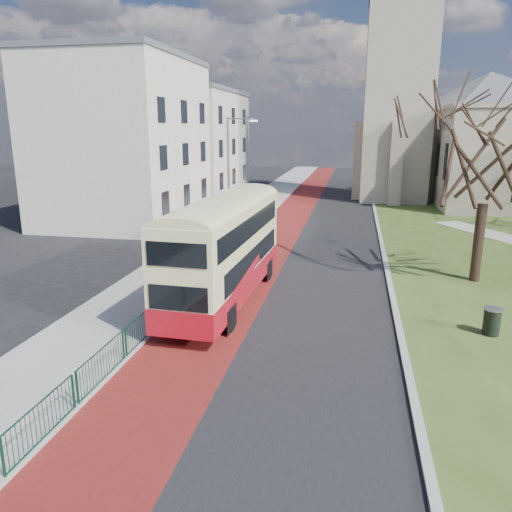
% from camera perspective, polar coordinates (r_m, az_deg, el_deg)
% --- Properties ---
extents(ground, '(160.00, 160.00, 0.00)m').
position_cam_1_polar(ground, '(18.17, -3.19, -9.77)').
color(ground, black).
rests_on(ground, ground).
extents(road_carriageway, '(9.00, 120.00, 0.01)m').
position_cam_1_polar(road_carriageway, '(36.89, 6.78, 2.76)').
color(road_carriageway, black).
rests_on(road_carriageway, ground).
extents(bus_lane, '(3.40, 120.00, 0.01)m').
position_cam_1_polar(bus_lane, '(37.18, 2.62, 2.94)').
color(bus_lane, '#591414').
rests_on(bus_lane, ground).
extents(pavement_west, '(4.00, 120.00, 0.12)m').
position_cam_1_polar(pavement_west, '(37.91, -3.07, 3.24)').
color(pavement_west, gray).
rests_on(pavement_west, ground).
extents(kerb_west, '(0.25, 120.00, 0.13)m').
position_cam_1_polar(kerb_west, '(37.47, -0.10, 3.14)').
color(kerb_west, '#999993').
rests_on(kerb_west, ground).
extents(kerb_east, '(0.25, 80.00, 0.13)m').
position_cam_1_polar(kerb_east, '(38.79, 13.82, 3.10)').
color(kerb_east, '#999993').
rests_on(kerb_east, ground).
extents(pedestrian_railing, '(0.07, 24.00, 1.12)m').
position_cam_1_polar(pedestrian_railing, '(22.35, -8.03, -3.64)').
color(pedestrian_railing, '#0D3A27').
rests_on(pedestrian_railing, ground).
extents(gothic_church, '(16.38, 18.00, 40.00)m').
position_cam_1_polar(gothic_church, '(54.96, 21.15, 19.53)').
color(gothic_church, gray).
rests_on(gothic_church, ground).
extents(street_block_near, '(10.30, 14.30, 13.00)m').
position_cam_1_polar(street_block_near, '(42.16, -14.75, 12.77)').
color(street_block_near, beige).
rests_on(street_block_near, ground).
extents(street_block_far, '(10.30, 16.30, 11.50)m').
position_cam_1_polar(street_block_far, '(57.03, -7.61, 12.69)').
color(street_block_far, beige).
rests_on(street_block_far, ground).
extents(streetlamp, '(2.13, 0.18, 8.00)m').
position_cam_1_polar(streetlamp, '(35.19, -2.93, 9.83)').
color(streetlamp, gray).
rests_on(streetlamp, pavement_west).
extents(bus, '(2.90, 10.73, 4.45)m').
position_cam_1_polar(bus, '(21.46, -3.59, 1.21)').
color(bus, '#A00E1B').
rests_on(bus, ground).
extents(winter_tree_near, '(8.48, 8.48, 9.93)m').
position_cam_1_polar(winter_tree_near, '(26.21, 25.19, 11.99)').
color(winter_tree_near, '#322219').
rests_on(winter_tree_near, grass_green).
extents(litter_bin, '(0.80, 0.80, 1.03)m').
position_cam_1_polar(litter_bin, '(20.38, 25.34, -6.76)').
color(litter_bin, black).
rests_on(litter_bin, grass_green).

